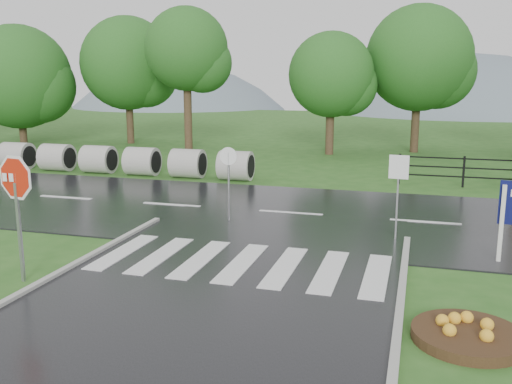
% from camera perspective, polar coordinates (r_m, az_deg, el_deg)
% --- Properties ---
extents(ground, '(120.00, 120.00, 0.00)m').
position_cam_1_polar(ground, '(8.80, -11.81, -17.44)').
color(ground, '#2A5A1E').
rests_on(ground, ground).
extents(main_road, '(90.00, 8.00, 0.04)m').
position_cam_1_polar(main_road, '(17.66, 3.48, -2.22)').
color(main_road, black).
rests_on(main_road, ground).
extents(crosswalk, '(6.50, 2.80, 0.02)m').
position_cam_1_polar(crosswalk, '(13.01, -1.43, -7.08)').
color(crosswalk, silver).
rests_on(crosswalk, ground).
extents(hills, '(102.00, 48.00, 48.00)m').
position_cam_1_polar(hills, '(74.41, 15.45, -4.13)').
color(hills, slate).
rests_on(hills, ground).
extents(treeline, '(83.20, 5.20, 10.00)m').
position_cam_1_polar(treeline, '(31.14, 11.01, 3.66)').
color(treeline, '#1E571B').
rests_on(treeline, ground).
extents(culvert_pipes, '(13.90, 1.20, 1.20)m').
position_cam_1_polar(culvert_pipes, '(25.83, -15.47, 3.17)').
color(culvert_pipes, '#9E9B93').
rests_on(culvert_pipes, ground).
extents(stop_sign, '(1.23, 0.28, 2.83)m').
position_cam_1_polar(stop_sign, '(12.51, -22.87, 0.25)').
color(stop_sign, '#939399').
rests_on(stop_sign, ground).
extents(flower_bed, '(1.80, 1.80, 0.36)m').
position_cam_1_polar(flower_bed, '(10.10, 20.44, -13.12)').
color(flower_bed, '#332111').
rests_on(flower_bed, ground).
extents(reg_sign_small, '(0.50, 0.07, 2.24)m').
position_cam_1_polar(reg_sign_small, '(14.96, 14.03, 1.08)').
color(reg_sign_small, '#939399').
rests_on(reg_sign_small, ground).
extents(reg_sign_round, '(0.51, 0.06, 2.21)m').
position_cam_1_polar(reg_sign_round, '(16.41, -2.76, 1.70)').
color(reg_sign_round, '#939399').
rests_on(reg_sign_round, ground).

